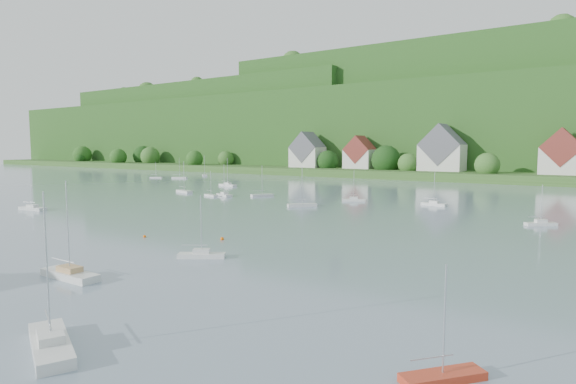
% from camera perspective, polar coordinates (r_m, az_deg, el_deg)
% --- Properties ---
extents(far_shore_strip, '(600.00, 60.00, 3.00)m').
position_cam_1_polar(far_shore_strip, '(203.84, 17.61, 2.21)').
color(far_shore_strip, '#325520').
rests_on(far_shore_strip, ground).
extents(forested_ridge, '(620.00, 181.22, 69.89)m').
position_cam_1_polar(forested_ridge, '(270.14, 22.01, 7.34)').
color(forested_ridge, '#204416').
rests_on(forested_ridge, ground).
extents(village_building_0, '(14.00, 10.40, 16.00)m').
position_cam_1_polar(village_building_0, '(214.31, 2.36, 4.75)').
color(village_building_0, silver).
rests_on(village_building_0, far_shore_strip).
extents(village_building_1, '(12.00, 9.36, 14.00)m').
position_cam_1_polar(village_building_1, '(204.08, 8.66, 4.45)').
color(village_building_1, silver).
rests_on(village_building_1, far_shore_strip).
extents(village_building_2, '(16.00, 11.44, 18.00)m').
position_cam_1_polar(village_building_2, '(190.65, 18.10, 4.63)').
color(village_building_2, silver).
rests_on(village_building_2, far_shore_strip).
extents(village_building_3, '(13.00, 10.40, 15.50)m').
position_cam_1_polar(village_building_3, '(181.64, 30.15, 3.87)').
color(village_building_3, silver).
rests_on(village_building_3, far_shore_strip).
extents(near_sailboat_2, '(6.70, 1.96, 9.01)m').
position_cam_1_polar(near_sailboat_2, '(48.50, -24.83, -8.92)').
color(near_sailboat_2, silver).
rests_on(near_sailboat_2, ground).
extents(near_sailboat_3, '(5.05, 4.04, 6.91)m').
position_cam_1_polar(near_sailboat_3, '(52.89, -10.38, -7.40)').
color(near_sailboat_3, silver).
rests_on(near_sailboat_3, ground).
extents(near_sailboat_4, '(7.23, 4.69, 9.51)m').
position_cam_1_polar(near_sailboat_4, '(32.68, -26.72, -15.93)').
color(near_sailboat_4, silver).
rests_on(near_sailboat_4, ground).
extents(near_sailboat_6, '(6.25, 2.60, 8.18)m').
position_cam_1_polar(near_sailboat_6, '(103.17, -28.45, -1.70)').
color(near_sailboat_6, silver).
rests_on(near_sailboat_6, ground).
extents(near_sailboat_7, '(3.92, 4.33, 6.17)m').
position_cam_1_polar(near_sailboat_7, '(27.40, 18.16, -20.29)').
color(near_sailboat_7, '#B93319').
rests_on(near_sailboat_7, ground).
extents(mooring_buoy_2, '(0.49, 0.49, 0.49)m').
position_cam_1_polar(mooring_buoy_2, '(62.51, -7.96, -5.75)').
color(mooring_buoy_2, '#FF6204').
rests_on(mooring_buoy_2, ground).
extents(mooring_buoy_3, '(0.41, 0.41, 0.41)m').
position_cam_1_polar(mooring_buoy_3, '(66.51, -16.92, -5.26)').
color(mooring_buoy_3, '#FF6204').
rests_on(mooring_buoy_3, ground).
extents(mooring_buoy_4, '(0.44, 0.44, 0.44)m').
position_cam_1_polar(mooring_buoy_4, '(52.32, -9.02, -7.97)').
color(mooring_buoy_4, white).
rests_on(mooring_buoy_4, ground).
extents(far_sailboat_cluster, '(199.59, 69.59, 8.71)m').
position_cam_1_polar(far_sailboat_cluster, '(121.59, 9.90, -0.16)').
color(far_sailboat_cluster, silver).
rests_on(far_sailboat_cluster, ground).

